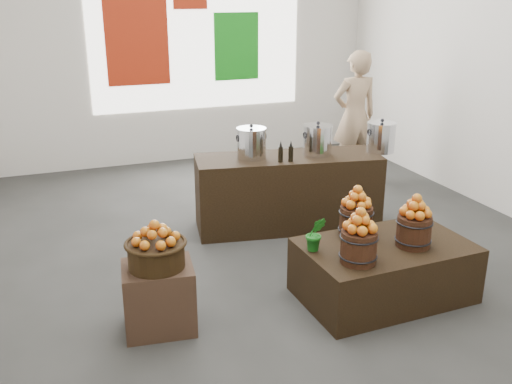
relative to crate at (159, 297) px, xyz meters
name	(u,v)px	position (x,y,z in m)	size (l,w,h in m)	color
ground	(265,247)	(1.31, 1.09, -0.27)	(7.00, 7.00, 0.00)	#343432
back_wall	(177,27)	(1.31, 4.59, 1.73)	(6.00, 0.04, 4.00)	beige
back_opening	(197,27)	(1.61, 4.57, 1.73)	(3.20, 0.02, 2.40)	white
deco_red_left	(137,36)	(0.71, 4.56, 1.63)	(0.90, 0.04, 1.40)	#98210B
deco_green_right	(236,47)	(2.21, 4.56, 1.43)	(0.70, 0.04, 1.00)	#137C15
crate	(159,297)	(0.00, 0.00, 0.00)	(0.53, 0.44, 0.53)	#482F21
wicker_basket	(156,255)	(0.00, 0.00, 0.36)	(0.43, 0.43, 0.19)	black
apples_in_basket	(155,232)	(0.00, 0.00, 0.55)	(0.33, 0.33, 0.18)	#8E0406
display_table	(384,270)	(1.90, -0.19, -0.02)	(1.41, 0.87, 0.49)	black
apple_bucket_front_left	(359,247)	(1.50, -0.40, 0.35)	(0.28, 0.28, 0.26)	#38190F
apples_in_bucket_front_left	(360,220)	(1.50, -0.40, 0.58)	(0.21, 0.21, 0.19)	#8E0406
apple_bucket_front_right	(414,231)	(2.09, -0.29, 0.35)	(0.28, 0.28, 0.26)	#38190F
apples_in_bucket_front_right	(416,206)	(2.09, -0.29, 0.58)	(0.21, 0.21, 0.19)	#8E0406
apple_bucket_rear	(356,221)	(1.75, 0.07, 0.35)	(0.28, 0.28, 0.26)	#38190F
apples_in_bucket_rear	(357,197)	(1.75, 0.07, 0.58)	(0.21, 0.21, 0.19)	#8E0406
herb_garnish_right	(413,216)	(2.30, 0.02, 0.34)	(0.22, 0.19, 0.24)	#156618
herb_garnish_left	(316,234)	(1.29, -0.09, 0.37)	(0.16, 0.13, 0.30)	#156618
counter	(288,192)	(1.76, 1.53, 0.14)	(2.00, 0.64, 0.82)	black
stock_pot_left	(251,144)	(1.35, 1.60, 0.70)	(0.31, 0.31, 0.31)	silver
stock_pot_center	(317,141)	(2.07, 1.47, 0.70)	(0.31, 0.31, 0.31)	silver
stock_pot_right	(381,138)	(2.78, 1.34, 0.70)	(0.31, 0.31, 0.31)	silver
oil_cruets	(293,151)	(1.72, 1.33, 0.66)	(0.15, 0.05, 0.23)	black
shopper	(355,116)	(3.32, 2.83, 0.62)	(0.64, 0.42, 1.77)	#9C7F60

